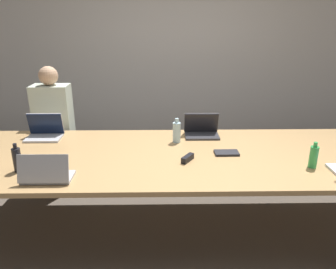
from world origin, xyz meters
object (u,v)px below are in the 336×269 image
(laptop_far_left, at_px, (45,131))
(stapler, at_px, (188,158))
(bottle_near_right, at_px, (314,157))
(laptop_near_left, at_px, (46,173))
(person_far_left, at_px, (55,131))
(bottle_near_left, at_px, (17,159))
(laptop_far_center, at_px, (202,129))
(bottle_far_center, at_px, (177,132))

(laptop_far_left, height_order, stapler, laptop_far_left)
(laptop_far_left, relative_size, bottle_near_right, 1.60)
(laptop_near_left, relative_size, stapler, 2.45)
(person_far_left, distance_m, laptop_near_left, 1.40)
(bottle_near_left, xyz_separation_m, bottle_near_right, (2.34, 0.03, -0.01))
(laptop_far_center, xyz_separation_m, stapler, (-0.19, -0.63, -0.04))
(person_far_left, xyz_separation_m, bottle_far_center, (1.35, -0.56, 0.17))
(laptop_near_left, bearing_deg, person_far_left, -74.98)
(laptop_far_left, bearing_deg, bottle_near_right, -17.10)
(person_far_left, bearing_deg, bottle_far_center, -22.44)
(laptop_far_center, bearing_deg, bottle_far_center, -145.51)
(person_far_left, bearing_deg, stapler, -35.21)
(stapler, bearing_deg, laptop_near_left, -128.73)
(bottle_far_center, bearing_deg, laptop_near_left, -141.54)
(bottle_near_right, bearing_deg, laptop_far_left, 162.90)
(person_far_left, bearing_deg, bottle_near_left, -85.85)
(laptop_near_left, distance_m, bottle_near_right, 2.07)
(laptop_near_left, height_order, laptop_far_center, laptop_far_center)
(bottle_near_left, relative_size, bottle_far_center, 0.97)
(stapler, bearing_deg, laptop_far_center, 106.95)
(bottle_near_left, height_order, laptop_far_center, bottle_near_left)
(bottle_far_center, bearing_deg, bottle_near_right, -28.63)
(person_far_left, height_order, bottle_near_left, person_far_left)
(person_far_left, height_order, bottle_far_center, person_far_left)
(person_far_left, xyz_separation_m, bottle_near_left, (0.09, -1.17, 0.17))
(person_far_left, height_order, stapler, person_far_left)
(laptop_far_center, bearing_deg, laptop_far_left, -178.89)
(laptop_near_left, relative_size, bottle_near_left, 1.58)
(laptop_near_left, height_order, stapler, laptop_near_left)
(bottle_near_left, xyz_separation_m, laptop_far_center, (1.53, 0.79, -0.03))
(laptop_near_left, distance_m, laptop_far_center, 1.58)
(laptop_near_left, bearing_deg, laptop_far_left, -71.01)
(person_far_left, distance_m, stapler, 1.75)
(stapler, bearing_deg, laptop_far_left, -169.69)
(laptop_near_left, bearing_deg, stapler, -162.33)
(bottle_near_left, xyz_separation_m, stapler, (1.34, 0.17, -0.07))
(person_far_left, height_order, laptop_far_center, person_far_left)
(person_far_left, distance_m, bottle_near_right, 2.68)
(stapler, bearing_deg, bottle_near_left, -139.33)
(person_far_left, bearing_deg, laptop_far_center, -13.21)
(bottle_near_right, height_order, bottle_far_center, bottle_far_center)
(laptop_far_left, xyz_separation_m, person_far_left, (-0.04, 0.41, -0.14))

